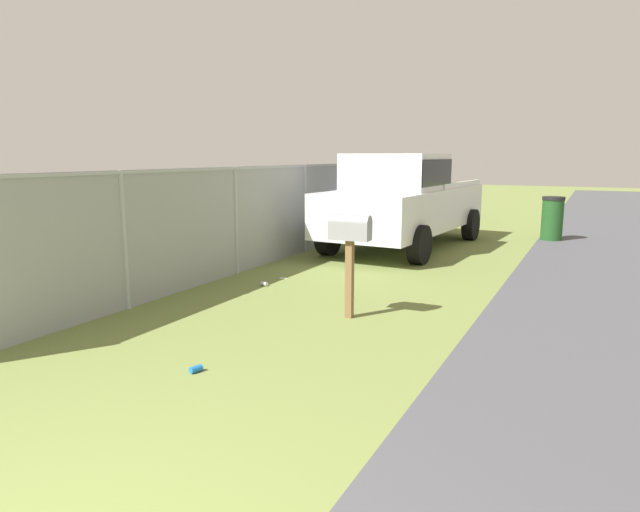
{
  "coord_description": "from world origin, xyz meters",
  "views": [
    {
      "loc": [
        -0.95,
        -2.18,
        2.05
      ],
      "look_at": [
        3.94,
        0.26,
        1.07
      ],
      "focal_mm": 31.31,
      "sensor_mm": 36.0,
      "label": 1
    }
  ],
  "objects": [
    {
      "name": "litter_wrapper_far_scatter",
      "position": [
        7.04,
        2.5,
        0.0
      ],
      "size": [
        0.12,
        0.14,
        0.01
      ],
      "primitive_type": "cube",
      "rotation": [
        0.0,
        0.0,
        1.96
      ],
      "color": "silver",
      "rests_on": "ground"
    },
    {
      "name": "fence_section",
      "position": [
        10.86,
        3.43,
        1.0
      ],
      "size": [
        18.01,
        0.07,
        1.86
      ],
      "color": "#9EA3A8",
      "rests_on": "ground"
    },
    {
      "name": "pickup_truck",
      "position": [
        10.97,
        1.7,
        1.11
      ],
      "size": [
        5.57,
        2.53,
        2.09
      ],
      "rotation": [
        0.0,
        0.0,
        3.08
      ],
      "color": "silver",
      "rests_on": "ground"
    },
    {
      "name": "mailbox",
      "position": [
        5.42,
        0.58,
        1.07
      ],
      "size": [
        0.23,
        0.53,
        1.33
      ],
      "rotation": [
        0.0,
        0.0,
        0.04
      ],
      "color": "brown",
      "rests_on": "ground"
    },
    {
      "name": "litter_can_midfield_a",
      "position": [
        6.42,
        2.49,
        0.03
      ],
      "size": [
        0.09,
        0.13,
        0.07
      ],
      "primitive_type": "cylinder",
      "rotation": [
        0.0,
        1.57,
        4.45
      ],
      "color": "silver",
      "rests_on": "ground"
    },
    {
      "name": "litter_can_midfield_b",
      "position": [
        3.06,
        1.16,
        0.03
      ],
      "size": [
        0.13,
        0.1,
        0.07
      ],
      "primitive_type": "cylinder",
      "rotation": [
        0.0,
        1.57,
        2.82
      ],
      "color": "blue",
      "rests_on": "ground"
    },
    {
      "name": "trash_bin",
      "position": [
        13.76,
        -1.21,
        0.54
      ],
      "size": [
        0.53,
        0.53,
        1.07
      ],
      "color": "#1E4C1E",
      "rests_on": "ground"
    }
  ]
}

